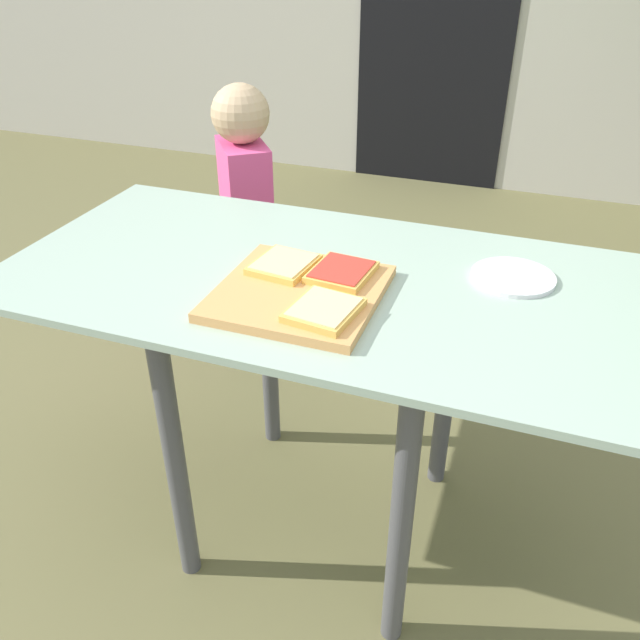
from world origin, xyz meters
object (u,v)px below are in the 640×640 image
object	(u,v)px
pizza_slice_far_right	(342,272)
dining_table	(323,322)
plate_white_right	(513,277)
pizza_slice_near_right	(324,310)
child_left	(246,209)
cutting_board	(299,293)
pizza_slice_far_left	(284,264)

from	to	relation	value
pizza_slice_far_right	dining_table	bearing A→B (deg)	156.27
plate_white_right	pizza_slice_near_right	bearing A→B (deg)	-136.55
child_left	dining_table	bearing A→B (deg)	-52.66
pizza_slice_near_right	plate_white_right	distance (m)	0.45
dining_table	child_left	distance (m)	0.87
cutting_board	pizza_slice_near_right	bearing A→B (deg)	-43.15
plate_white_right	child_left	size ratio (longest dim) A/B	0.18
cutting_board	pizza_slice_near_right	size ratio (longest dim) A/B	2.18
dining_table	pizza_slice_near_right	bearing A→B (deg)	-70.09
pizza_slice_far_right	pizza_slice_near_right	distance (m)	0.16
pizza_slice_far_left	pizza_slice_far_right	size ratio (longest dim) A/B	1.02
plate_white_right	pizza_slice_far_left	bearing A→B (deg)	-161.64
plate_white_right	child_left	world-z (taller)	child_left
dining_table	cutting_board	bearing A→B (deg)	-98.59
pizza_slice_far_right	pizza_slice_near_right	xyz separation A→B (m)	(0.02, -0.16, 0.00)
cutting_board	pizza_slice_far_left	xyz separation A→B (m)	(-0.06, 0.08, 0.02)
dining_table	pizza_slice_near_right	size ratio (longest dim) A/B	9.32
pizza_slice_near_right	plate_white_right	xyz separation A→B (m)	(0.33, 0.31, -0.02)
cutting_board	pizza_slice_far_right	world-z (taller)	pizza_slice_far_right
pizza_slice_far_left	plate_white_right	world-z (taller)	pizza_slice_far_left
pizza_slice_far_right	child_left	size ratio (longest dim) A/B	0.15
cutting_board	child_left	size ratio (longest dim) A/B	0.33
dining_table	pizza_slice_far_right	distance (m)	0.16
pizza_slice_far_right	child_left	world-z (taller)	child_left
pizza_slice_near_right	pizza_slice_far_left	bearing A→B (deg)	133.89
dining_table	cutting_board	world-z (taller)	cutting_board
dining_table	child_left	bearing A→B (deg)	127.34
pizza_slice_far_left	pizza_slice_far_right	world-z (taller)	same
dining_table	pizza_slice_far_right	size ratio (longest dim) A/B	9.62
plate_white_right	child_left	xyz separation A→B (m)	(-0.92, 0.56, -0.18)
pizza_slice_far_left	pizza_slice_far_right	distance (m)	0.13
dining_table	plate_white_right	world-z (taller)	plate_white_right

